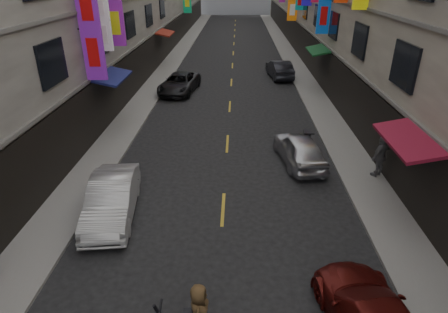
# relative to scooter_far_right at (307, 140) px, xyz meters

# --- Properties ---
(sidewalk_left) EXTENTS (2.00, 90.00, 0.12)m
(sidewalk_left) POSITION_rel_scooter_far_right_xyz_m (-10.02, 18.43, -0.38)
(sidewalk_left) COLOR slate
(sidewalk_left) RESTS_ON ground
(sidewalk_right) EXTENTS (2.00, 90.00, 0.12)m
(sidewalk_right) POSITION_rel_scooter_far_right_xyz_m (1.98, 18.43, -0.38)
(sidewalk_right) COLOR slate
(sidewalk_right) RESTS_ON ground
(street_awnings) EXTENTS (13.99, 35.20, 0.41)m
(street_awnings) POSITION_rel_scooter_far_right_xyz_m (-5.28, 2.43, 2.56)
(street_awnings) COLOR #154E2C
(street_awnings) RESTS_ON ground
(lane_markings) EXTENTS (0.12, 80.20, 0.01)m
(lane_markings) POSITION_rel_scooter_far_right_xyz_m (-4.02, 15.43, -0.44)
(lane_markings) COLOR gold
(lane_markings) RESTS_ON ground
(scooter_far_right) EXTENTS (0.50, 1.80, 1.14)m
(scooter_far_right) POSITION_rel_scooter_far_right_xyz_m (0.00, 0.00, 0.00)
(scooter_far_right) COLOR black
(scooter_far_right) RESTS_ON ground
(car_left_mid) EXTENTS (2.09, 4.56, 1.45)m
(car_left_mid) POSITION_rel_scooter_far_right_xyz_m (-8.02, -6.11, 0.28)
(car_left_mid) COLOR silver
(car_left_mid) RESTS_ON ground
(car_left_far) EXTENTS (2.93, 5.19, 1.37)m
(car_left_far) POSITION_rel_scooter_far_right_xyz_m (-7.81, 9.55, 0.24)
(car_left_far) COLOR black
(car_left_far) RESTS_ON ground
(car_right_mid) EXTENTS (2.32, 4.34, 1.41)m
(car_right_mid) POSITION_rel_scooter_far_right_xyz_m (-0.62, -1.61, 0.26)
(car_right_mid) COLOR silver
(car_right_mid) RESTS_ON ground
(car_right_far) EXTENTS (2.10, 4.57, 1.45)m
(car_right_far) POSITION_rel_scooter_far_right_xyz_m (-0.02, 14.11, 0.28)
(car_right_far) COLOR #23242A
(car_right_far) RESTS_ON ground
(pedestrian_rfar) EXTENTS (1.24, 1.14, 1.85)m
(pedestrian_rfar) POSITION_rel_scooter_far_right_xyz_m (2.58, -2.92, 0.61)
(pedestrian_rfar) COLOR #5E5E60
(pedestrian_rfar) RESTS_ON sidewalk_right
(pedestrian_crossing) EXTENTS (0.55, 0.79, 1.56)m
(pedestrian_crossing) POSITION_rel_scooter_far_right_xyz_m (-4.39, -11.02, 0.34)
(pedestrian_crossing) COLOR #513A20
(pedestrian_crossing) RESTS_ON ground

